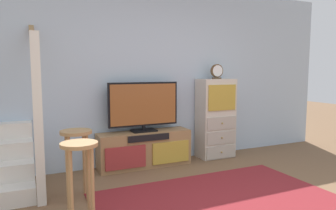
% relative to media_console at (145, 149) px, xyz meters
% --- Properties ---
extents(back_wall, '(6.40, 0.12, 2.70)m').
position_rel_media_console_xyz_m(back_wall, '(0.30, 0.27, 1.09)').
color(back_wall, '#A8BCD1').
rests_on(back_wall, ground_plane).
extents(area_rug, '(2.60, 1.80, 0.01)m').
position_rel_media_console_xyz_m(area_rug, '(0.30, -1.59, -0.25)').
color(area_rug, maroon).
rests_on(area_rug, ground_plane).
extents(media_console, '(1.37, 0.38, 0.52)m').
position_rel_media_console_xyz_m(media_console, '(0.00, 0.00, 0.00)').
color(media_console, '#997047').
rests_on(media_console, ground_plane).
extents(television, '(1.05, 0.22, 0.72)m').
position_rel_media_console_xyz_m(television, '(-0.00, 0.02, 0.64)').
color(television, black).
rests_on(television, media_console).
extents(side_cabinet, '(0.58, 0.38, 1.27)m').
position_rel_media_console_xyz_m(side_cabinet, '(1.24, 0.01, 0.38)').
color(side_cabinet, beige).
rests_on(side_cabinet, ground_plane).
extents(desk_clock, '(0.21, 0.08, 0.23)m').
position_rel_media_console_xyz_m(desk_clock, '(1.23, -0.00, 1.13)').
color(desk_clock, '#4C3823').
rests_on(desk_clock, side_cabinet).
extents(bar_stool_near, '(0.34, 0.34, 0.76)m').
position_rel_media_console_xyz_m(bar_stool_near, '(-1.13, -1.35, 0.30)').
color(bar_stool_near, '#A37A4C').
rests_on(bar_stool_near, ground_plane).
extents(bar_stool_far, '(0.34, 0.34, 0.76)m').
position_rel_media_console_xyz_m(bar_stool_far, '(-1.08, -0.79, 0.30)').
color(bar_stool_far, '#A37A4C').
rests_on(bar_stool_far, ground_plane).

